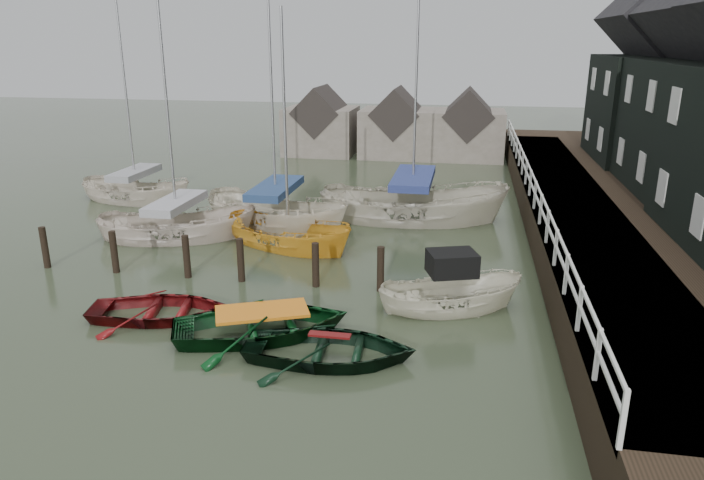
% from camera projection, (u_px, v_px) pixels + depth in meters
% --- Properties ---
extents(ground, '(120.00, 120.00, 0.00)m').
position_uv_depth(ground, '(246.00, 325.00, 16.70)').
color(ground, '#2E3924').
rests_on(ground, ground).
extents(pier, '(3.04, 32.00, 2.70)m').
position_uv_depth(pier, '(567.00, 217.00, 24.20)').
color(pier, black).
rests_on(pier, ground).
extents(mooring_pilings, '(13.72, 0.22, 1.80)m').
position_uv_depth(mooring_pilings, '(244.00, 266.00, 19.55)').
color(mooring_pilings, black).
rests_on(mooring_pilings, ground).
extents(far_sheds, '(14.00, 4.08, 4.39)m').
position_uv_depth(far_sheds, '(394.00, 127.00, 40.33)').
color(far_sheds, '#665B51').
rests_on(far_sheds, ground).
extents(rowboat_red, '(4.27, 3.43, 0.79)m').
position_uv_depth(rowboat_red, '(161.00, 318.00, 17.12)').
color(rowboat_red, '#610D0F').
rests_on(rowboat_red, ground).
extents(rowboat_green, '(5.37, 4.71, 0.93)m').
position_uv_depth(rowboat_green, '(263.00, 335.00, 16.10)').
color(rowboat_green, black).
rests_on(rowboat_green, ground).
extents(rowboat_dkgreen, '(4.25, 3.16, 0.84)m').
position_uv_depth(rowboat_dkgreen, '(330.00, 359.00, 14.89)').
color(rowboat_dkgreen, black).
rests_on(rowboat_dkgreen, ground).
extents(motorboat, '(4.37, 2.77, 2.45)m').
position_uv_depth(motorboat, '(450.00, 306.00, 17.60)').
color(motorboat, beige).
rests_on(motorboat, ground).
extents(sailboat_a, '(6.35, 3.79, 11.09)m').
position_uv_depth(sailboat_a, '(178.00, 236.00, 23.95)').
color(sailboat_a, beige).
rests_on(sailboat_a, ground).
extents(sailboat_b, '(7.38, 5.05, 12.78)m').
position_uv_depth(sailboat_b, '(277.00, 225.00, 25.47)').
color(sailboat_b, beige).
rests_on(sailboat_b, ground).
extents(sailboat_c, '(5.93, 4.16, 9.38)m').
position_uv_depth(sailboat_c, '(289.00, 245.00, 23.07)').
color(sailboat_c, gold).
rests_on(sailboat_c, ground).
extents(sailboat_d, '(7.98, 3.32, 13.05)m').
position_uv_depth(sailboat_d, '(412.00, 218.00, 26.39)').
color(sailboat_d, beige).
rests_on(sailboat_d, ground).
extents(sailboat_e, '(6.06, 3.05, 10.17)m').
position_uv_depth(sailboat_e, '(137.00, 200.00, 29.45)').
color(sailboat_e, beige).
rests_on(sailboat_e, ground).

